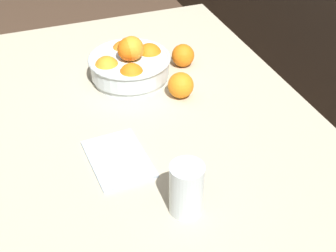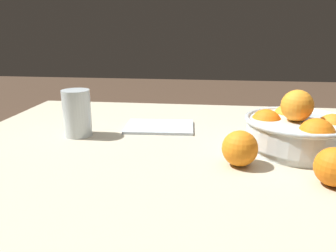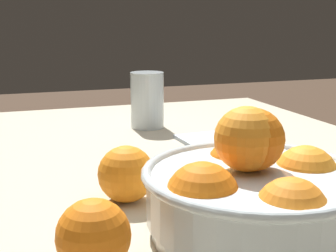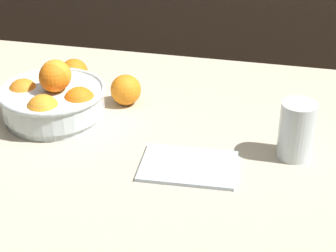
{
  "view_description": "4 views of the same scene",
  "coord_description": "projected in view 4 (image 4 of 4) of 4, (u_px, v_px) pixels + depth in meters",
  "views": [
    {
      "loc": [
        1.05,
        -0.33,
        1.54
      ],
      "look_at": [
        0.12,
        0.01,
        0.78
      ],
      "focal_mm": 50.0,
      "sensor_mm": 36.0,
      "label": 1
    },
    {
      "loc": [
        0.02,
        0.81,
        1.03
      ],
      "look_at": [
        0.12,
        -0.03,
        0.77
      ],
      "focal_mm": 35.0,
      "sensor_mm": 36.0,
      "label": 2
    },
    {
      "loc": [
        -0.66,
        0.27,
        0.98
      ],
      "look_at": [
        0.09,
        0.01,
        0.8
      ],
      "focal_mm": 50.0,
      "sensor_mm": 36.0,
      "label": 3
    },
    {
      "loc": [
        0.34,
        -1.13,
        1.41
      ],
      "look_at": [
        0.09,
        -0.05,
        0.78
      ],
      "focal_mm": 60.0,
      "sensor_mm": 36.0,
      "label": 4
    }
  ],
  "objects": [
    {
      "name": "dining_table",
      "position": [
        136.0,
        153.0,
        1.39
      ],
      "size": [
        1.37,
        0.94,
        0.73
      ],
      "color": "#B7AD93",
      "rests_on": "ground_plane"
    },
    {
      "name": "orange_loose_front",
      "position": [
        126.0,
        90.0,
        1.45
      ],
      "size": [
        0.08,
        0.08,
        0.08
      ],
      "primitive_type": "sphere",
      "color": "orange",
      "rests_on": "dining_table"
    },
    {
      "name": "napkin",
      "position": [
        188.0,
        166.0,
        1.21
      ],
      "size": [
        0.21,
        0.15,
        0.01
      ],
      "primitive_type": "cube",
      "rotation": [
        0.0,
        0.0,
        0.06
      ],
      "color": "silver",
      "rests_on": "dining_table"
    },
    {
      "name": "fruit_bowl",
      "position": [
        53.0,
        98.0,
        1.38
      ],
      "size": [
        0.26,
        0.26,
        0.15
      ],
      "color": "silver",
      "rests_on": "dining_table"
    },
    {
      "name": "orange_loose_near_bowl",
      "position": [
        74.0,
        72.0,
        1.55
      ],
      "size": [
        0.08,
        0.08,
        0.08
      ],
      "primitive_type": "sphere",
      "color": "orange",
      "rests_on": "dining_table"
    },
    {
      "name": "juice_glass",
      "position": [
        296.0,
        133.0,
        1.22
      ],
      "size": [
        0.08,
        0.08,
        0.13
      ],
      "color": "#F4A314",
      "rests_on": "dining_table"
    }
  ]
}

